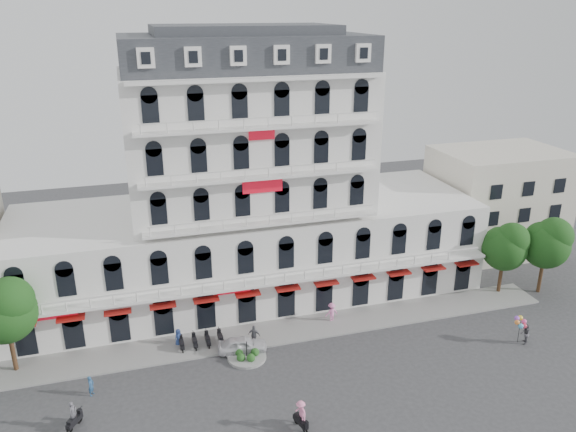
{
  "coord_description": "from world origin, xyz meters",
  "views": [
    {
      "loc": [
        -10.79,
        -32.66,
        27.2
      ],
      "look_at": [
        1.71,
        10.0,
        10.63
      ],
      "focal_mm": 35.0,
      "sensor_mm": 36.0,
      "label": 1
    }
  ],
  "objects_px": {
    "parked_car": "(242,345)",
    "rider_center": "(301,414)",
    "rider_west": "(74,416)",
    "balloon_vendor": "(524,330)"
  },
  "relations": [
    {
      "from": "parked_car",
      "to": "rider_west",
      "type": "height_order",
      "value": "rider_west"
    },
    {
      "from": "parked_car",
      "to": "rider_west",
      "type": "relative_size",
      "value": 1.91
    },
    {
      "from": "rider_west",
      "to": "balloon_vendor",
      "type": "height_order",
      "value": "balloon_vendor"
    },
    {
      "from": "parked_car",
      "to": "rider_center",
      "type": "relative_size",
      "value": 1.82
    },
    {
      "from": "parked_car",
      "to": "rider_center",
      "type": "bearing_deg",
      "value": -160.94
    },
    {
      "from": "parked_car",
      "to": "rider_center",
      "type": "height_order",
      "value": "rider_center"
    },
    {
      "from": "parked_car",
      "to": "balloon_vendor",
      "type": "xyz_separation_m",
      "value": [
        23.44,
        -5.45,
        0.56
      ]
    },
    {
      "from": "rider_west",
      "to": "rider_center",
      "type": "bearing_deg",
      "value": -74.38
    },
    {
      "from": "rider_center",
      "to": "balloon_vendor",
      "type": "relative_size",
      "value": 0.92
    },
    {
      "from": "rider_west",
      "to": "balloon_vendor",
      "type": "bearing_deg",
      "value": -57.56
    }
  ]
}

